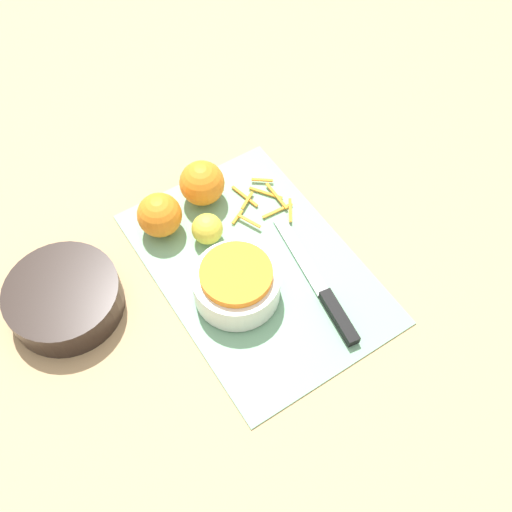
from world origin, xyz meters
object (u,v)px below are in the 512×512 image
Objects in this scene: knife at (328,300)px; bowl_speckled at (237,283)px; bowl_dark at (64,298)px; lemon at (207,229)px; orange_right at (202,183)px; orange_left at (160,215)px.

bowl_speckled is at bearing 59.34° from knife.
bowl_dark is 0.26m from lemon.
bowl_speckled reaches higher than knife.
bowl_dark is 2.26× the size of orange_right.
bowl_speckled is 0.12m from lemon.
orange_right is at bearing 19.77° from knife.
lemon is at bearing -92.06° from bowl_dark.
orange_right is 0.09m from lemon.
orange_right reaches higher than orange_left.
orange_right reaches higher than bowl_dark.
bowl_dark is at bearing 66.11° from knife.
bowl_dark is 0.68× the size of knife.
knife is 4.97× the size of lemon.
orange_left is (0.28, 0.16, 0.03)m from knife.
knife is (-0.09, -0.12, -0.03)m from bowl_speckled.
lemon is (-0.08, 0.04, -0.01)m from orange_right.
bowl_speckled is at bearing 172.15° from lemon.
knife is at bearing -150.60° from orange_left.
bowl_dark is 2.36× the size of orange_left.
bowl_dark is at bearing 103.81° from orange_right.
bowl_speckled is 0.15m from knife.
bowl_speckled is 0.52× the size of knife.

